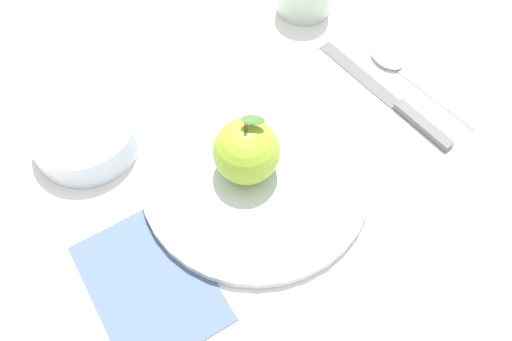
# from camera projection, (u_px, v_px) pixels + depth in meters

# --- Properties ---
(ground_plane) EXTENTS (2.40, 2.40, 0.00)m
(ground_plane) POSITION_uv_depth(u_px,v_px,m) (294.00, 170.00, 0.60)
(ground_plane) COLOR silver
(dinner_plate) EXTENTS (0.25, 0.25, 0.01)m
(dinner_plate) POSITION_uv_depth(u_px,v_px,m) (256.00, 176.00, 0.58)
(dinner_plate) COLOR silver
(dinner_plate) RESTS_ON ground_plane
(apple) EXTENTS (0.07, 0.07, 0.08)m
(apple) POSITION_uv_depth(u_px,v_px,m) (246.00, 151.00, 0.55)
(apple) COLOR #8CB22D
(apple) RESTS_ON dinner_plate
(side_bowl) EXTENTS (0.12, 0.12, 0.04)m
(side_bowl) POSITION_uv_depth(u_px,v_px,m) (84.00, 132.00, 0.59)
(side_bowl) COLOR silver
(side_bowl) RESTS_ON ground_plane
(knife) EXTENTS (0.04, 0.21, 0.01)m
(knife) POSITION_uv_depth(u_px,v_px,m) (395.00, 102.00, 0.64)
(knife) COLOR #59595E
(knife) RESTS_ON ground_plane
(spoon) EXTENTS (0.04, 0.17, 0.01)m
(spoon) POSITION_uv_depth(u_px,v_px,m) (398.00, 66.00, 0.67)
(spoon) COLOR silver
(spoon) RESTS_ON ground_plane
(linen_napkin) EXTENTS (0.15, 0.18, 0.00)m
(linen_napkin) POSITION_uv_depth(u_px,v_px,m) (150.00, 282.00, 0.52)
(linen_napkin) COLOR slate
(linen_napkin) RESTS_ON ground_plane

